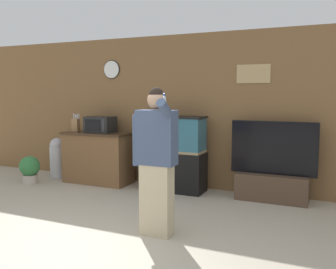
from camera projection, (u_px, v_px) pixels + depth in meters
name	position (u px, v px, depth m)	size (l,w,h in m)	color
ground_plane	(70.00, 259.00, 3.66)	(18.00, 18.00, 0.00)	#B2A893
wall_back_paneled	(188.00, 111.00, 6.39)	(10.00, 0.08, 2.60)	brown
counter_island	(98.00, 157.00, 6.74)	(1.25, 0.59, 0.91)	brown
microwave	(100.00, 124.00, 6.70)	(0.50, 0.35, 0.28)	black
knife_block	(76.00, 125.00, 6.86)	(0.13, 0.10, 0.33)	olive
aquarium_on_stand	(173.00, 154.00, 6.17)	(1.06, 0.44, 1.24)	black
tv_on_stand	(272.00, 178.00, 5.61)	(1.27, 0.40, 1.20)	#4C3828
person_standing	(156.00, 159.00, 4.19)	(0.53, 0.40, 1.68)	#BCAD89
potted_plant	(30.00, 169.00, 6.71)	(0.36, 0.36, 0.49)	#B2A899
trash_bin	(58.00, 157.00, 7.18)	(0.30, 0.30, 0.76)	#B7B7BC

